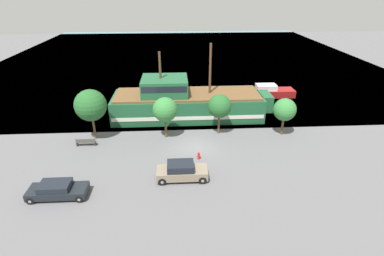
{
  "coord_description": "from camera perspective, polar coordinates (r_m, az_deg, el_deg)",
  "views": [
    {
      "loc": [
        -1.93,
        -27.14,
        15.3
      ],
      "look_at": [
        -0.23,
        2.0,
        1.2
      ],
      "focal_mm": 28.0,
      "sensor_mm": 36.0,
      "label": 1
    }
  ],
  "objects": [
    {
      "name": "tree_row_midwest",
      "position": [
        32.81,
        5.27,
        4.14
      ],
      "size": [
        2.58,
        2.58,
        4.57
      ],
      "color": "brown",
      "rests_on": "ground_plane"
    },
    {
      "name": "moored_boat_dockside",
      "position": [
        46.58,
        14.39,
        6.7
      ],
      "size": [
        7.32,
        2.39,
        1.82
      ],
      "color": "maroon",
      "rests_on": "water_surface"
    },
    {
      "name": "fire_hydrant",
      "position": [
        28.9,
        1.28,
        -5.24
      ],
      "size": [
        0.42,
        0.25,
        0.76
      ],
      "color": "red",
      "rests_on": "ground_plane"
    },
    {
      "name": "parked_car_curb_mid",
      "position": [
        25.98,
        -1.97,
        -8.22
      ],
      "size": [
        4.36,
        1.87,
        1.59
      ],
      "color": "#7F705B",
      "rests_on": "ground_plane"
    },
    {
      "name": "pirate_ship",
      "position": [
        37.56,
        -1.21,
        4.88
      ],
      "size": [
        19.68,
        5.86,
        9.14
      ],
      "color": "#1E5633",
      "rests_on": "water_surface"
    },
    {
      "name": "water_surface",
      "position": [
        72.79,
        -1.8,
        13.64
      ],
      "size": [
        80.0,
        80.0,
        0.0
      ],
      "primitive_type": "plane",
      "color": "slate",
      "rests_on": "ground"
    },
    {
      "name": "tree_row_mideast",
      "position": [
        31.91,
        -5.16,
        3.49
      ],
      "size": [
        2.65,
        2.65,
        4.59
      ],
      "color": "brown",
      "rests_on": "ground_plane"
    },
    {
      "name": "tree_row_east",
      "position": [
        32.99,
        -18.76,
        4.1
      ],
      "size": [
        3.34,
        3.34,
        5.55
      ],
      "color": "brown",
      "rests_on": "ground_plane"
    },
    {
      "name": "bench_promenade_east",
      "position": [
        33.07,
        -19.56,
        -2.52
      ],
      "size": [
        1.99,
        0.45,
        0.85
      ],
      "color": "#4C4742",
      "rests_on": "ground_plane"
    },
    {
      "name": "moored_boat_outer",
      "position": [
        44.84,
        -10.82,
        6.11
      ],
      "size": [
        5.89,
        2.15,
        1.43
      ],
      "color": "#B7B2A8",
      "rests_on": "water_surface"
    },
    {
      "name": "parked_car_curb_front",
      "position": [
        26.33,
        -24.29,
        -10.69
      ],
      "size": [
        4.54,
        1.85,
        1.28
      ],
      "color": "black",
      "rests_on": "ground_plane"
    },
    {
      "name": "ground_plane",
      "position": [
        31.21,
        0.63,
        -3.57
      ],
      "size": [
        160.0,
        160.0,
        0.0
      ],
      "primitive_type": "plane",
      "color": "#5B5B5E"
    },
    {
      "name": "tree_row_west",
      "position": [
        34.03,
        17.25,
        3.34
      ],
      "size": [
        2.47,
        2.47,
        4.22
      ],
      "color": "brown",
      "rests_on": "ground_plane"
    }
  ]
}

